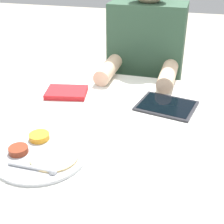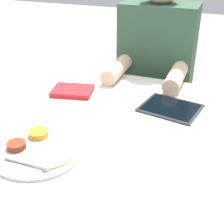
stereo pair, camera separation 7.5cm
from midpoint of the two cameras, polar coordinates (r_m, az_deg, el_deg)
The scene contains 5 objects.
dining_table at distance 1.28m, azimuth -5.21°, elevation -17.15°, with size 1.02×0.98×0.74m.
thali_tray at distance 0.94m, azimuth -15.07°, elevation -7.29°, with size 0.27×0.27×0.03m.
red_notebook at distance 1.28m, azimuth -9.98°, elevation 3.47°, with size 0.18×0.15×0.02m.
tablet_device at distance 1.18m, azimuth 8.15°, elevation 1.13°, with size 0.24×0.21×0.01m.
person_diner at distance 1.67m, azimuth 4.56°, elevation 3.09°, with size 0.36×0.45×1.20m.
Camera 1 is at (0.31, -0.84, 1.28)m, focal length 50.00 mm.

